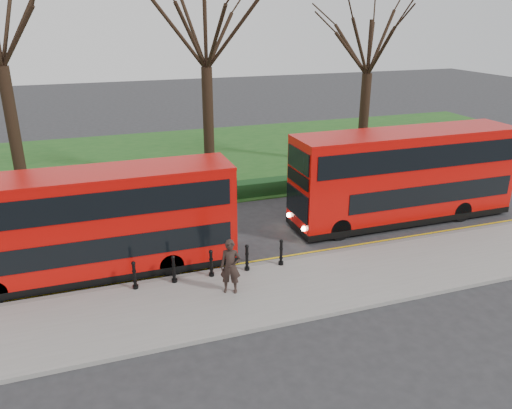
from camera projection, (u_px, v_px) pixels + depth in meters
name	position (u px, v px, depth m)	size (l,w,h in m)	color
ground	(223.00, 260.00, 19.85)	(120.00, 120.00, 0.00)	#28282B
pavement	(247.00, 296.00, 17.18)	(60.00, 4.00, 0.15)	gray
kerb	(230.00, 270.00, 18.94)	(60.00, 0.25, 0.16)	slate
grass_verge	(163.00, 162.00, 33.09)	(60.00, 18.00, 0.06)	#1B4C19
hedge	(188.00, 196.00, 25.72)	(60.00, 0.90, 0.80)	black
yellow_line_outer	(228.00, 268.00, 19.23)	(60.00, 0.10, 0.01)	yellow
yellow_line_inner	(227.00, 266.00, 19.41)	(60.00, 0.10, 0.01)	yellow
tree_mid	(205.00, 26.00, 26.24)	(7.56, 7.56, 11.82)	black
tree_right	(370.00, 41.00, 29.61)	(6.78, 6.78, 10.59)	black
bollard_row	(211.00, 264.00, 18.18)	(5.64, 0.15, 1.00)	black
bus_lead	(97.00, 225.00, 18.10)	(10.04, 2.31, 3.99)	#C10B07
bus_rear	(404.00, 177.00, 23.02)	(10.74, 2.47, 4.27)	#C10B07
pedestrian	(231.00, 267.00, 16.96)	(0.71, 0.47, 1.95)	black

